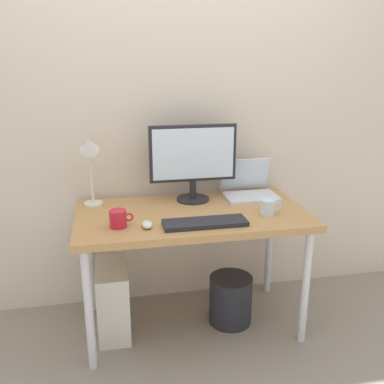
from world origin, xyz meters
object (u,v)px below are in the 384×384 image
object	(u,v)px
desk_lamp	(90,156)
wastebasket	(231,300)
monitor	(193,158)
glass_cup	(268,207)
keyboard	(205,223)
laptop	(249,187)
desk	(192,223)
computer_tower	(113,300)
mouse	(147,224)
coffee_mug	(118,219)

from	to	relation	value
desk_lamp	wastebasket	bearing A→B (deg)	-16.13
monitor	glass_cup	xyz separation A→B (m)	(0.36, -0.33, -0.22)
keyboard	laptop	bearing A→B (deg)	48.57
wastebasket	desk	bearing A→B (deg)	175.71
keyboard	computer_tower	distance (m)	0.76
mouse	wastebasket	distance (m)	0.80
mouse	laptop	bearing A→B (deg)	30.92
desk	mouse	xyz separation A→B (m)	(-0.27, -0.18, 0.08)
mouse	coffee_mug	world-z (taller)	coffee_mug
coffee_mug	wastebasket	distance (m)	0.91
desk_lamp	keyboard	size ratio (longest dim) A/B	0.98
desk_lamp	laptop	bearing A→B (deg)	1.14
keyboard	wastebasket	world-z (taller)	keyboard
computer_tower	mouse	bearing A→B (deg)	-45.61
laptop	wastebasket	distance (m)	0.70
laptop	mouse	distance (m)	0.79
computer_tower	monitor	bearing A→B (deg)	19.86
desk_lamp	wastebasket	world-z (taller)	desk_lamp
glass_cup	wastebasket	size ratio (longest dim) A/B	0.39
monitor	keyboard	world-z (taller)	monitor
monitor	coffee_mug	world-z (taller)	monitor
monitor	computer_tower	world-z (taller)	monitor
coffee_mug	laptop	bearing A→B (deg)	24.27
glass_cup	computer_tower	xyz separation A→B (m)	(-0.87, 0.14, -0.56)
desk_lamp	computer_tower	size ratio (longest dim) A/B	1.02
desk_lamp	wastebasket	distance (m)	1.20
coffee_mug	wastebasket	size ratio (longest dim) A/B	0.41
desk	monitor	distance (m)	0.39
mouse	glass_cup	bearing A→B (deg)	5.21
laptop	keyboard	xyz separation A→B (m)	(-0.38, -0.43, -0.05)
desk	keyboard	xyz separation A→B (m)	(0.03, -0.20, 0.08)
computer_tower	desk_lamp	bearing A→B (deg)	113.22
desk	keyboard	bearing A→B (deg)	-81.76
computer_tower	wastebasket	size ratio (longest dim) A/B	1.40
monitor	coffee_mug	distance (m)	0.62
laptop	computer_tower	distance (m)	1.07
computer_tower	desk	bearing A→B (deg)	-2.76
keyboard	computer_tower	world-z (taller)	keyboard
laptop	coffee_mug	bearing A→B (deg)	-155.73
desk	wastebasket	xyz separation A→B (m)	(0.24, -0.02, -0.51)
desk	monitor	xyz separation A→B (m)	(0.05, 0.21, 0.33)
laptop	desk_lamp	distance (m)	0.99
keyboard	glass_cup	size ratio (longest dim) A/B	3.73
desk	desk_lamp	xyz separation A→B (m)	(-0.55, 0.21, 0.37)
laptop	wastebasket	world-z (taller)	laptop
laptop	coffee_mug	world-z (taller)	laptop
desk_lamp	coffee_mug	xyz separation A→B (m)	(0.13, -0.35, -0.26)
coffee_mug	computer_tower	distance (m)	0.59
monitor	mouse	world-z (taller)	monitor
mouse	computer_tower	world-z (taller)	mouse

